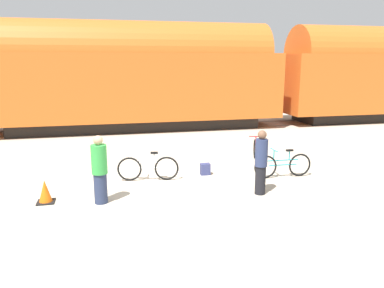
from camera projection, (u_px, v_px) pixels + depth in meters
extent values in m
plane|color=#B2A893|center=(169.00, 190.00, 9.71)|extent=(80.00, 80.00, 0.00)
cube|color=black|center=(138.00, 123.00, 18.42)|extent=(11.68, 2.34, 0.55)
cube|color=#CC5B1E|center=(137.00, 86.00, 18.02)|extent=(13.90, 3.12, 3.10)
cylinder|color=#CC5B1E|center=(136.00, 53.00, 17.69)|extent=(12.79, 2.96, 2.96)
cube|color=#4C4238|center=(140.00, 131.00, 17.79)|extent=(55.35, 0.07, 0.01)
cube|color=#4C4238|center=(137.00, 126.00, 19.16)|extent=(55.35, 0.07, 0.01)
torus|color=black|center=(265.00, 167.00, 10.63)|extent=(0.68, 0.07, 0.67)
torus|color=black|center=(300.00, 165.00, 10.84)|extent=(0.68, 0.07, 0.67)
cylinder|color=teal|center=(283.00, 160.00, 10.70)|extent=(0.93, 0.06, 0.04)
cylinder|color=teal|center=(283.00, 165.00, 10.73)|extent=(0.85, 0.06, 0.04)
cylinder|color=teal|center=(289.00, 155.00, 10.70)|extent=(0.04, 0.04, 0.28)
cube|color=black|center=(290.00, 150.00, 10.67)|extent=(0.20, 0.08, 0.05)
cylinder|color=teal|center=(274.00, 155.00, 10.61)|extent=(0.04, 0.04, 0.31)
cylinder|color=teal|center=(274.00, 150.00, 10.57)|extent=(0.04, 0.46, 0.03)
torus|color=black|center=(129.00, 169.00, 10.41)|extent=(0.68, 0.16, 0.68)
torus|color=black|center=(167.00, 168.00, 10.48)|extent=(0.68, 0.16, 0.68)
cylinder|color=silver|center=(148.00, 163.00, 10.41)|extent=(0.90, 0.18, 0.04)
cylinder|color=silver|center=(148.00, 168.00, 10.44)|extent=(0.82, 0.17, 0.04)
cylinder|color=silver|center=(154.00, 158.00, 10.39)|extent=(0.04, 0.04, 0.28)
cube|color=black|center=(154.00, 153.00, 10.36)|extent=(0.21, 0.11, 0.05)
cylinder|color=silver|center=(138.00, 158.00, 10.36)|extent=(0.04, 0.04, 0.31)
cylinder|color=silver|center=(137.00, 152.00, 10.32)|extent=(0.10, 0.46, 0.03)
torus|color=black|center=(255.00, 149.00, 12.88)|extent=(0.24, 0.65, 0.66)
torus|color=black|center=(258.00, 156.00, 11.93)|extent=(0.24, 0.65, 0.66)
cylinder|color=#A31E23|center=(256.00, 147.00, 12.37)|extent=(0.29, 0.83, 0.04)
cylinder|color=#A31E23|center=(256.00, 151.00, 12.40)|extent=(0.27, 0.76, 0.04)
cylinder|color=#A31E23|center=(257.00, 144.00, 12.17)|extent=(0.04, 0.04, 0.27)
cube|color=black|center=(257.00, 140.00, 12.14)|extent=(0.14, 0.21, 0.05)
cylinder|color=#A31E23|center=(256.00, 141.00, 12.60)|extent=(0.04, 0.04, 0.31)
cylinder|color=#A31E23|center=(256.00, 136.00, 12.56)|extent=(0.45, 0.17, 0.03)
cylinder|color=black|center=(260.00, 180.00, 9.37)|extent=(0.26, 0.26, 0.73)
cylinder|color=navy|center=(261.00, 153.00, 9.22)|extent=(0.31, 0.31, 0.69)
sphere|color=brown|center=(262.00, 135.00, 9.12)|extent=(0.22, 0.22, 0.22)
cylinder|color=#283351|center=(101.00, 188.00, 8.78)|extent=(0.31, 0.31, 0.72)
cylinder|color=green|center=(99.00, 159.00, 8.63)|extent=(0.36, 0.36, 0.68)
sphere|color=tan|center=(98.00, 140.00, 8.53)|extent=(0.22, 0.22, 0.22)
cube|color=navy|center=(205.00, 169.00, 11.01)|extent=(0.28, 0.20, 0.34)
cube|color=black|center=(46.00, 202.00, 8.87)|extent=(0.40, 0.40, 0.03)
cone|color=orange|center=(45.00, 191.00, 8.82)|extent=(0.32, 0.32, 0.55)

